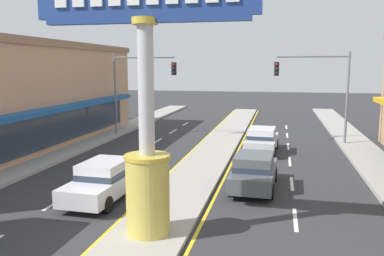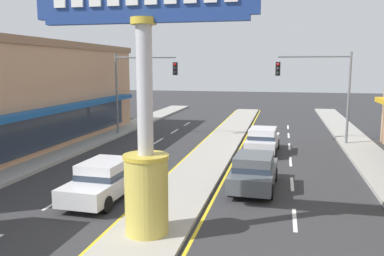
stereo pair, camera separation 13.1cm
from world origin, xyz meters
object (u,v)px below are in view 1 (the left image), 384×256
sedan_near_right_lane (104,180)px  sedan_near_left_lane (262,140)px  traffic_light_right_side (320,82)px  traffic_light_left_side (137,80)px  district_sign (146,112)px  sedan_mid_left_lane (254,171)px

sedan_near_right_lane → sedan_near_left_lane: bearing=60.8°
traffic_light_right_side → sedan_near_left_lane: (-3.59, -3.34, -3.46)m
traffic_light_right_side → sedan_near_right_lane: traffic_light_right_side is taller
traffic_light_left_side → sedan_near_left_lane: traffic_light_left_side is taller
district_sign → traffic_light_left_side: 18.25m
district_sign → sedan_near_left_lane: bearing=77.9°
sedan_near_left_lane → sedan_near_right_lane: bearing=-119.2°
traffic_light_right_side → sedan_mid_left_lane: 12.04m
sedan_near_right_lane → sedan_mid_left_lane: 6.36m
district_sign → sedan_near_right_lane: bearing=132.9°
traffic_light_right_side → sedan_mid_left_lane: traffic_light_right_side is taller
traffic_light_left_side → sedan_near_right_lane: bearing=-75.6°
sedan_mid_left_lane → sedan_near_left_lane: bearing=90.0°
district_sign → sedan_mid_left_lane: bearing=63.5°
sedan_near_right_lane → traffic_light_left_side: bearing=104.4°
traffic_light_left_side → sedan_near_left_lane: bearing=-21.3°
traffic_light_left_side → traffic_light_right_side: 12.94m
traffic_light_right_side → sedan_mid_left_lane: bearing=-108.1°
traffic_light_right_side → sedan_near_left_lane: 6.00m
sedan_near_left_lane → sedan_mid_left_lane: (0.00, -7.62, 0.00)m
sedan_near_left_lane → sedan_mid_left_lane: size_ratio=1.00×
traffic_light_left_side → traffic_light_right_side: size_ratio=1.00×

